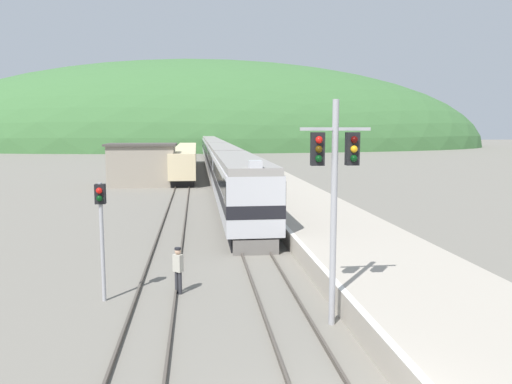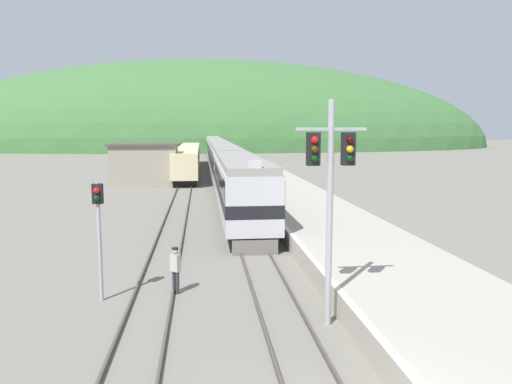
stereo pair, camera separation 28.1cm
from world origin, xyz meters
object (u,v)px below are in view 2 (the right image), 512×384
(track_worker, at_px, (175,267))
(signal_post_siding, at_px, (98,217))
(carriage_fourth, at_px, (214,147))
(siding_train, at_px, (189,159))
(carriage_second, at_px, (225,163))
(carriage_fifth, at_px, (212,144))
(signal_mast_main, at_px, (330,180))
(express_train_lead_car, at_px, (240,186))
(carriage_third, at_px, (218,153))

(track_worker, bearing_deg, signal_post_siding, -169.20)
(carriage_fourth, distance_m, siding_train, 30.74)
(siding_train, xyz_separation_m, signal_post_siding, (-1.84, -54.51, 1.24))
(carriage_fourth, bearing_deg, carriage_second, -90.00)
(carriage_fifth, xyz_separation_m, signal_mast_main, (1.38, -111.62, 2.32))
(signal_mast_main, bearing_deg, track_worker, 144.20)
(siding_train, relative_size, signal_post_siding, 9.41)
(signal_mast_main, distance_m, signal_post_siding, 8.42)
(siding_train, bearing_deg, track_worker, -89.12)
(express_train_lead_car, height_order, siding_train, express_train_lead_car)
(carriage_third, bearing_deg, signal_mast_main, -88.77)
(carriage_fourth, xyz_separation_m, track_worker, (-3.62, -84.41, -1.32))
(express_train_lead_car, distance_m, track_worker, 15.41)
(carriage_fourth, xyz_separation_m, signal_post_siding, (-6.28, -84.92, 0.75))
(carriage_fourth, distance_m, signal_mast_main, 88.06)
(signal_mast_main, distance_m, track_worker, 7.16)
(carriage_fifth, height_order, signal_mast_main, signal_mast_main)
(carriage_fourth, relative_size, track_worker, 12.66)
(express_train_lead_car, height_order, signal_post_siding, express_train_lead_car)
(carriage_third, height_order, siding_train, carriage_third)
(carriage_third, distance_m, signal_mast_main, 64.48)
(carriage_third, xyz_separation_m, signal_mast_main, (1.38, -64.42, 2.32))
(carriage_fourth, bearing_deg, carriage_fifth, 90.00)
(carriage_fifth, distance_m, signal_post_siding, 108.71)
(express_train_lead_car, height_order, carriage_third, express_train_lead_car)
(express_train_lead_car, bearing_deg, carriage_fifth, 90.00)
(carriage_second, distance_m, carriage_third, 23.60)
(signal_mast_main, bearing_deg, express_train_lead_car, 94.26)
(siding_train, relative_size, signal_mast_main, 5.73)
(carriage_fourth, bearing_deg, express_train_lead_car, -90.00)
(siding_train, height_order, signal_mast_main, signal_mast_main)
(carriage_fourth, bearing_deg, siding_train, -98.32)
(carriage_fifth, height_order, siding_train, carriage_fifth)
(track_worker, bearing_deg, carriage_fourth, 87.54)
(track_worker, bearing_deg, express_train_lead_car, 76.36)
(carriage_fourth, distance_m, track_worker, 84.50)
(carriage_fourth, distance_m, carriage_fifth, 23.60)
(signal_mast_main, bearing_deg, carriage_fourth, 90.90)
(carriage_fifth, relative_size, signal_mast_main, 3.18)
(carriage_third, distance_m, carriage_fourth, 23.60)
(siding_train, bearing_deg, carriage_fourth, 81.68)
(carriage_fourth, bearing_deg, signal_post_siding, -94.23)
(carriage_second, distance_m, track_worker, 37.41)
(carriage_third, distance_m, signal_post_siding, 61.65)
(siding_train, bearing_deg, carriage_fifth, 85.30)
(carriage_second, xyz_separation_m, carriage_fifth, (0.00, 70.80, 0.00))
(signal_post_siding, bearing_deg, carriage_fifth, 86.69)
(carriage_fifth, relative_size, signal_post_siding, 5.22)
(signal_post_siding, distance_m, track_worker, 3.41)
(express_train_lead_car, distance_m, signal_post_siding, 16.68)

